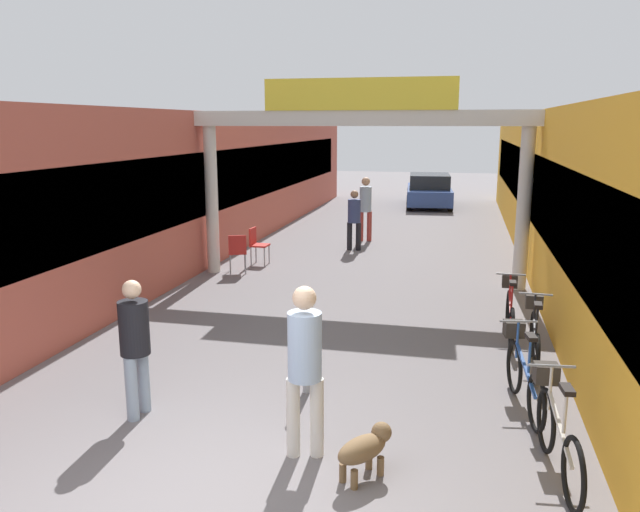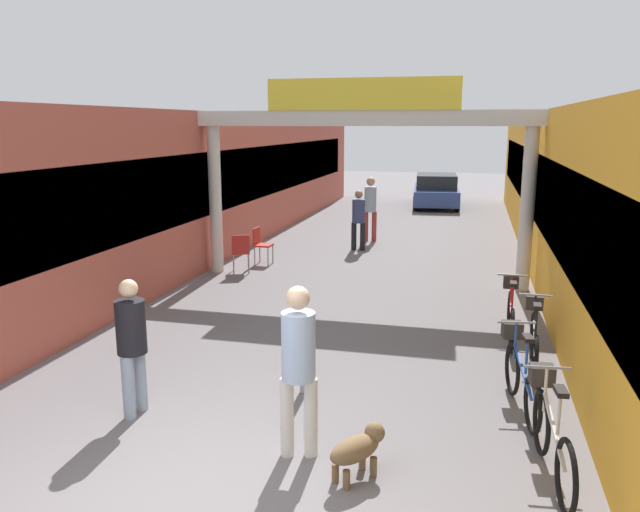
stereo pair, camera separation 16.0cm
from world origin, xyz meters
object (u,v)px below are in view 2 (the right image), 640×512
Objects in this scene: pedestrian_elderly_walking at (370,204)px; bicycle_blue_second at (520,373)px; pedestrian_with_dog at (298,360)px; bicycle_silver_nearest at (551,432)px; pedestrian_carrying_crate at (359,216)px; bicycle_black_third at (534,338)px; dog_on_leash at (359,448)px; bicycle_red_farthest at (511,312)px; bollard_post_metal at (304,352)px; cafe_chair_red_nearer at (241,250)px; cafe_chair_red_farther at (260,242)px; parked_car_blue at (436,191)px; pedestrian_companion at (132,339)px.

pedestrian_elderly_walking reaches higher than bicycle_blue_second.
pedestrian_with_dog is 1.06× the size of bicycle_silver_nearest.
pedestrian_carrying_crate reaches higher than bicycle_black_third.
pedestrian_carrying_crate is 2.41× the size of dog_on_leash.
bicycle_red_farthest is at bearing 70.24° from dog_on_leash.
dog_on_leash is (2.00, -10.84, -0.61)m from pedestrian_carrying_crate.
bicycle_blue_second is at bearing 4.32° from bollard_post_metal.
bicycle_blue_second and bicycle_red_farthest have the same top height.
bicycle_silver_nearest is 1.00× the size of bicycle_black_third.
cafe_chair_red_nearer and cafe_chair_red_farther have the same top height.
pedestrian_carrying_crate is 0.95× the size of bicycle_black_third.
bicycle_silver_nearest is at bearing -50.39° from cafe_chair_red_nearer.
bicycle_red_farthest is 3.78m from bollard_post_metal.
parked_car_blue is at bearing 96.66° from bicycle_silver_nearest.
pedestrian_elderly_walking is 2.07× the size of cafe_chair_red_farther.
bicycle_blue_second is at bearing -101.14° from bicycle_black_third.
pedestrian_elderly_walking is 2.76× the size of dog_on_leash.
bicycle_silver_nearest is 3.96m from bicycle_red_farthest.
pedestrian_companion is at bearing 168.19° from pedestrian_with_dog.
cafe_chair_red_farther is (-2.97, 6.88, 0.01)m from bollard_post_metal.
bollard_post_metal is at bearing 156.26° from bicycle_silver_nearest.
bicycle_blue_second is (1.59, 1.94, 0.13)m from dog_on_leash.
bicycle_blue_second is at bearing -50.13° from cafe_chair_red_farther.
pedestrian_elderly_walking is (0.08, 1.40, 0.15)m from pedestrian_carrying_crate.
bicycle_red_farthest is at bearing 92.55° from bicycle_silver_nearest.
pedestrian_carrying_crate is 0.39× the size of parked_car_blue.
bicycle_blue_second is 1.88× the size of cafe_chair_red_nearer.
parked_car_blue is at bearing 89.71° from pedestrian_with_dog.
pedestrian_carrying_crate is at bearing 111.96° from bicycle_blue_second.
dog_on_leash is at bearing -88.44° from parked_car_blue.
pedestrian_companion is at bearing -164.01° from bicycle_blue_second.
bicycle_red_farthest is 1.61× the size of bollard_post_metal.
bicycle_red_farthest reaches higher than dog_on_leash.
pedestrian_carrying_crate is 0.96× the size of bicycle_blue_second.
bicycle_blue_second is 0.99× the size of bicycle_red_farthest.
dog_on_leash is at bearing -59.54° from bollard_post_metal.
pedestrian_carrying_crate is 7.34m from bicycle_red_farthest.
pedestrian_with_dog is 1.71× the size of bollard_post_metal.
dog_on_leash is at bearing -119.33° from bicycle_black_third.
cafe_chair_red_nearer is (-3.09, 5.89, 0.01)m from bollard_post_metal.
pedestrian_companion is 10.18m from pedestrian_carrying_crate.
pedestrian_companion is 0.96× the size of bicycle_black_third.
pedestrian_companion is 2.43× the size of dog_on_leash.
bollard_post_metal is 7.49m from cafe_chair_red_farther.
cafe_chair_red_nearer is (-3.45, 7.39, -0.49)m from pedestrian_with_dog.
pedestrian_carrying_crate is 9.61m from bicycle_blue_second.
pedestrian_carrying_crate reaches higher than cafe_chair_red_nearer.
pedestrian_with_dog is 4.00m from bicycle_black_third.
pedestrian_carrying_crate is 1.41m from pedestrian_elderly_walking.
bicycle_black_third is 7.90m from cafe_chair_red_farther.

